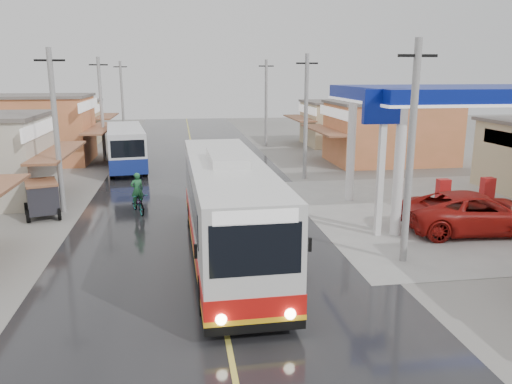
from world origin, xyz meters
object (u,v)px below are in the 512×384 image
jeepney (476,213)px  coach_bus (227,208)px  tricycle_near (42,197)px  cyclist (138,200)px  second_bus (126,147)px

jeepney → coach_bus: bearing=102.0°
tricycle_near → coach_bus: bearing=-56.9°
coach_bus → cyclist: 7.82m
jeepney → second_bus: bearing=48.2°
jeepney → cyclist: size_ratio=3.04×
second_bus → tricycle_near: second_bus is taller
coach_bus → cyclist: coach_bus is taller
coach_bus → jeepney: bearing=6.3°
second_bus → tricycle_near: (-2.81, -12.09, -0.61)m
second_bus → tricycle_near: bearing=-110.4°
coach_bus → tricycle_near: bearing=140.0°
tricycle_near → jeepney: bearing=-33.3°
coach_bus → tricycle_near: coach_bus is taller
coach_bus → tricycle_near: 10.77m
second_bus → coach_bus: bearing=-81.0°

